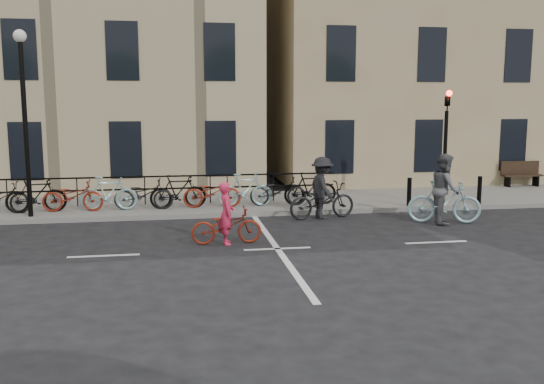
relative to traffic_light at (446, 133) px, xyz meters
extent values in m
plane|color=black|center=(-6.20, -4.34, -2.45)|extent=(120.00, 120.00, 0.00)
cube|color=slate|center=(-10.20, 1.66, -2.38)|extent=(46.00, 4.00, 0.15)
cube|color=#98845B|center=(2.80, 8.66, 3.70)|extent=(14.00, 10.00, 12.00)
cube|color=tan|center=(-15.20, 8.66, 2.70)|extent=(20.00, 10.00, 10.00)
cylinder|color=black|center=(0.00, 0.01, -0.80)|extent=(0.12, 0.12, 3.00)
imported|color=black|center=(0.00, 0.01, 1.15)|extent=(0.15, 0.18, 0.90)
sphere|color=#FF0C05|center=(0.00, -0.11, 1.25)|extent=(0.18, 0.18, 0.18)
cylinder|color=black|center=(-12.70, 0.06, 0.20)|extent=(0.14, 0.14, 5.00)
sphere|color=silver|center=(-12.70, 0.06, 2.80)|extent=(0.36, 0.36, 0.36)
cylinder|color=black|center=(-1.20, -0.09, -1.85)|extent=(0.14, 0.14, 0.90)
cylinder|color=black|center=(1.20, -0.09, -1.85)|extent=(0.14, 0.14, 0.90)
cube|color=black|center=(4.20, 3.31, -2.10)|extent=(0.06, 0.38, 0.40)
cube|color=black|center=(5.40, 3.31, -2.10)|extent=(0.06, 0.38, 0.40)
cube|color=black|center=(4.80, 3.31, -1.87)|extent=(1.60, 0.40, 0.06)
cube|color=black|center=(4.80, 3.49, -1.58)|extent=(1.60, 0.06, 0.50)
cube|color=black|center=(-8.97, 1.56, -1.83)|extent=(11.45, 0.04, 0.95)
imported|color=black|center=(-12.65, 0.66, -1.78)|extent=(1.75, 0.49, 1.05)
imported|color=maroon|center=(-11.60, 0.66, -1.83)|extent=(1.80, 0.63, 0.95)
imported|color=#90B8BD|center=(-10.55, 0.66, -1.78)|extent=(1.75, 0.49, 1.05)
imported|color=black|center=(-9.50, 0.66, -1.83)|extent=(1.80, 0.63, 0.95)
imported|color=black|center=(-8.45, 0.66, -1.78)|extent=(1.75, 0.49, 1.05)
imported|color=maroon|center=(-7.40, 0.66, -1.83)|extent=(1.80, 0.63, 0.95)
imported|color=#90B8BD|center=(-6.35, 0.66, -1.78)|extent=(1.75, 0.49, 1.05)
imported|color=black|center=(-5.30, 0.66, -1.83)|extent=(1.80, 0.63, 0.95)
imported|color=black|center=(-4.25, 0.66, -1.78)|extent=(1.75, 0.49, 1.05)
imported|color=maroon|center=(-7.34, -3.63, -2.00)|extent=(1.73, 0.64, 0.90)
imported|color=#DF2750|center=(-7.34, -3.63, -1.69)|extent=(0.38, 0.57, 1.53)
imported|color=#90B8BD|center=(-0.98, -2.15, -1.83)|extent=(2.14, 1.13, 1.24)
imported|color=#545458|center=(-0.98, -2.15, -1.46)|extent=(0.99, 1.14, 2.00)
imported|color=black|center=(-4.25, -0.91, -1.91)|extent=(2.17, 1.11, 1.08)
imported|color=black|center=(-4.25, -0.91, -1.53)|extent=(0.90, 1.30, 1.84)
camera|label=1|loc=(-8.62, -18.11, 1.07)|focal=40.00mm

